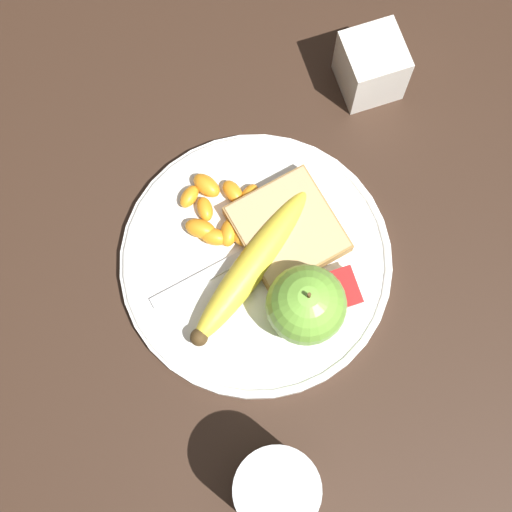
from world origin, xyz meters
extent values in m
plane|color=#332116|center=(0.00, 0.00, 0.00)|extent=(3.00, 3.00, 0.00)
cylinder|color=white|center=(0.00, 0.00, 0.01)|extent=(0.29, 0.29, 0.01)
torus|color=white|center=(0.00, 0.00, 0.01)|extent=(0.28, 0.28, 0.01)
cylinder|color=silver|center=(0.23, -0.06, 0.05)|extent=(0.08, 0.08, 0.10)
cylinder|color=yellow|center=(0.23, -0.06, 0.04)|extent=(0.07, 0.07, 0.08)
sphere|color=#72B23D|center=(0.07, 0.03, 0.05)|extent=(0.08, 0.08, 0.08)
cylinder|color=brown|center=(0.07, 0.03, 0.10)|extent=(0.00, 0.00, 0.01)
ellipsoid|color=yellow|center=(0.01, -0.01, 0.03)|extent=(0.14, 0.18, 0.03)
sphere|color=#473319|center=(0.06, -0.08, 0.03)|extent=(0.02, 0.02, 0.02)
cube|color=olive|center=(-0.02, 0.04, 0.02)|extent=(0.12, 0.12, 0.02)
cube|color=tan|center=(-0.02, 0.04, 0.02)|extent=(0.12, 0.11, 0.02)
cube|color=silver|center=(0.00, -0.06, 0.01)|extent=(0.03, 0.12, 0.00)
cube|color=silver|center=(-0.02, 0.02, 0.01)|extent=(0.03, 0.05, 0.00)
cube|color=silver|center=(0.06, 0.07, 0.02)|extent=(0.04, 0.03, 0.02)
cube|color=#B21E1E|center=(0.06, 0.07, 0.03)|extent=(0.04, 0.03, 0.00)
ellipsoid|color=orange|center=(-0.05, 0.00, 0.02)|extent=(0.03, 0.03, 0.01)
ellipsoid|color=orange|center=(-0.08, 0.00, 0.02)|extent=(0.03, 0.03, 0.02)
ellipsoid|color=orange|center=(-0.09, -0.02, 0.02)|extent=(0.04, 0.03, 0.02)
ellipsoid|color=orange|center=(-0.04, -0.02, 0.02)|extent=(0.04, 0.03, 0.02)
ellipsoid|color=orange|center=(-0.02, 0.00, 0.02)|extent=(0.03, 0.04, 0.02)
ellipsoid|color=orange|center=(-0.05, -0.05, 0.02)|extent=(0.04, 0.04, 0.02)
ellipsoid|color=orange|center=(-0.04, -0.03, 0.02)|extent=(0.03, 0.04, 0.02)
ellipsoid|color=orange|center=(-0.09, -0.05, 0.02)|extent=(0.03, 0.03, 0.02)
ellipsoid|color=orange|center=(-0.07, -0.03, 0.02)|extent=(0.03, 0.02, 0.02)
ellipsoid|color=orange|center=(-0.07, 0.02, 0.02)|extent=(0.03, 0.03, 0.02)
cube|color=silver|center=(-0.16, 0.19, 0.04)|extent=(0.06, 0.06, 0.08)
camera|label=1|loc=(0.22, -0.07, 0.88)|focal=60.00mm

